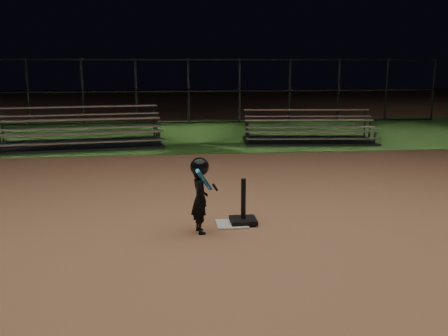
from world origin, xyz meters
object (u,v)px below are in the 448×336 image
at_px(home_plate, 232,224).
at_px(child_batter, 200,193).
at_px(bleacher_right, 309,135).
at_px(batting_tee, 243,215).
at_px(bleacher_left, 81,138).

xyz_separation_m(home_plate, child_batter, (-0.48, -0.29, 0.56)).
bearing_deg(bleacher_right, batting_tee, -106.57).
bearing_deg(home_plate, child_batter, -148.90).
bearing_deg(bleacher_right, home_plate, -107.57).
xyz_separation_m(home_plate, bleacher_left, (-3.32, 7.71, 0.22)).
bearing_deg(bleacher_left, bleacher_right, -6.69).
height_order(home_plate, bleacher_right, bleacher_right).
distance_m(child_batter, bleacher_right, 8.96).
distance_m(home_plate, bleacher_left, 8.39).
relative_size(home_plate, bleacher_right, 0.11).
xyz_separation_m(child_batter, bleacher_right, (3.83, 8.09, -0.37)).
height_order(batting_tee, bleacher_right, bleacher_right).
bearing_deg(batting_tee, bleacher_right, 67.81).
bearing_deg(bleacher_right, bleacher_left, -173.56).
distance_m(home_plate, child_batter, 0.79).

